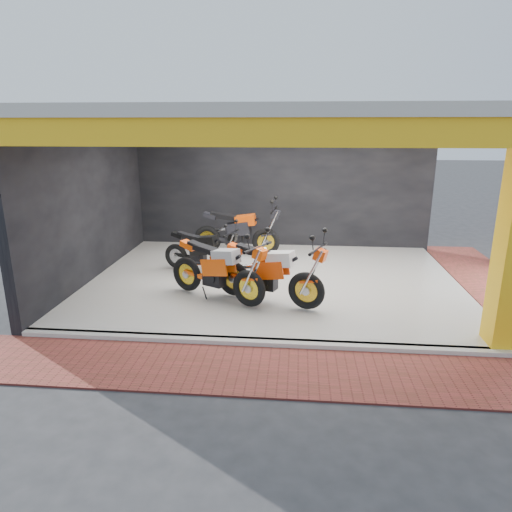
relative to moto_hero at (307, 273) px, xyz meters
The scene contains 14 objects.
ground 1.11m from the moto_hero, 158.35° to the right, with size 80.00×80.00×0.00m, color #2D2D30.
showroom_floor 2.01m from the moto_hero, 111.79° to the left, with size 8.00×6.00×0.10m, color white.
showroom_ceiling 3.34m from the moto_hero, 111.79° to the left, with size 8.40×6.40×0.20m, color beige.
back_wall 4.96m from the moto_hero, 98.14° to the left, with size 8.20×0.20×3.50m, color black.
left_wall 5.18m from the moto_hero, 160.18° to the left, with size 0.20×6.20×3.50m, color black.
header_beam_front 2.87m from the moto_hero, 118.44° to the right, with size 8.40×0.30×0.40m, color yellow.
header_beam_right 4.48m from the moto_hero, 27.54° to the left, with size 0.30×6.40×0.40m, color yellow.
floor_kerb 1.66m from the moto_hero, 118.07° to the right, with size 8.00×0.20×0.10m, color white.
paver_front 2.33m from the moto_hero, 108.40° to the right, with size 9.00×1.40×0.03m, color brown.
paver_right 4.53m from the moto_hero, 22.78° to the left, with size 1.40×7.00×0.03m, color brown.
moto_hero is the anchor object (origin of this frame).
moto_row_a 1.06m from the moto_hero, behind, with size 2.36×0.87×1.44m, color #FF530A, non-canonical shape.
moto_row_b 2.58m from the moto_hero, 134.26° to the left, with size 1.98×0.73×1.21m, color black, non-canonical shape.
moto_row_c 3.65m from the moto_hero, 105.89° to the left, with size 2.41×0.89×1.47m, color black, non-canonical shape.
Camera 1 is at (0.51, -7.61, 3.41)m, focal length 32.00 mm.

